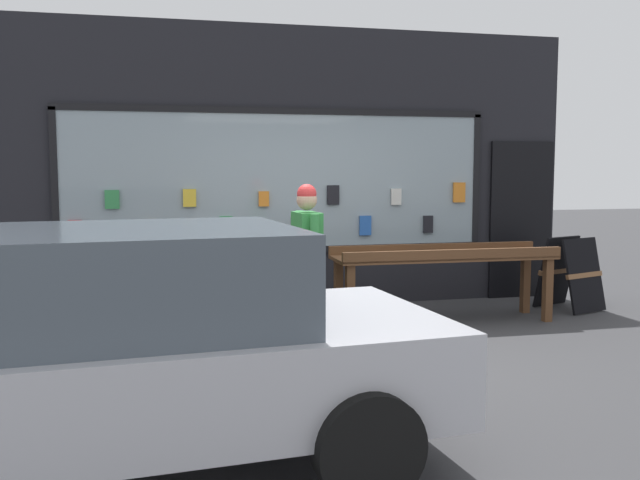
# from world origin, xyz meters

# --- Properties ---
(ground_plane) EXTENTS (40.00, 40.00, 0.00)m
(ground_plane) POSITION_xyz_m (0.00, 0.00, 0.00)
(ground_plane) COLOR #38383A
(shopfront_facade) EXTENTS (7.09, 0.29, 3.48)m
(shopfront_facade) POSITION_xyz_m (0.03, 2.39, 1.72)
(shopfront_facade) COLOR black
(shopfront_facade) RESTS_ON ground_plane
(display_table_left) EXTENTS (2.54, 0.67, 0.86)m
(display_table_left) POSITION_xyz_m (-1.40, 1.06, 0.69)
(display_table_left) COLOR brown
(display_table_left) RESTS_ON ground_plane
(display_table_right) EXTENTS (2.54, 0.71, 0.86)m
(display_table_right) POSITION_xyz_m (1.41, 1.06, 0.69)
(display_table_right) COLOR brown
(display_table_right) RESTS_ON ground_plane
(person_browsing) EXTENTS (0.25, 0.64, 1.59)m
(person_browsing) POSITION_xyz_m (-0.29, 0.59, 0.92)
(person_browsing) COLOR #4C382D
(person_browsing) RESTS_ON ground_plane
(small_dog) EXTENTS (0.32, 0.52, 0.43)m
(small_dog) POSITION_xyz_m (0.21, 0.36, 0.29)
(small_dog) COLOR black
(small_dog) RESTS_ON ground_plane
(sandwich_board_sign) EXTENTS (0.77, 0.80, 0.89)m
(sandwich_board_sign) POSITION_xyz_m (3.21, 1.34, 0.45)
(sandwich_board_sign) COLOR black
(sandwich_board_sign) RESTS_ON ground_plane
(parked_car) EXTENTS (4.19, 2.09, 1.41)m
(parked_car) POSITION_xyz_m (-2.16, -2.25, 0.74)
(parked_car) COLOR silver
(parked_car) RESTS_ON ground_plane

